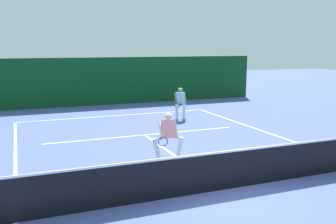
# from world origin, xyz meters

# --- Properties ---
(ground_plane) EXTENTS (80.00, 80.00, 0.00)m
(ground_plane) POSITION_xyz_m (0.00, 0.00, 0.00)
(ground_plane) COLOR #4C5CA6
(court_line_baseline_far) EXTENTS (9.80, 0.10, 0.01)m
(court_line_baseline_far) POSITION_xyz_m (0.00, 11.05, 0.00)
(court_line_baseline_far) COLOR white
(court_line_baseline_far) RESTS_ON ground_plane
(court_line_sideline_left) EXTENTS (0.10, 22.11, 0.01)m
(court_line_sideline_left) POSITION_xyz_m (-4.90, 0.00, 0.00)
(court_line_sideline_left) COLOR white
(court_line_sideline_left) RESTS_ON ground_plane
(court_line_service) EXTENTS (7.99, 0.10, 0.01)m
(court_line_service) POSITION_xyz_m (0.00, 6.38, 0.00)
(court_line_service) COLOR white
(court_line_service) RESTS_ON ground_plane
(court_line_centre) EXTENTS (0.10, 6.40, 0.01)m
(court_line_centre) POSITION_xyz_m (0.00, 3.20, 0.00)
(court_line_centre) COLOR white
(court_line_centre) RESTS_ON ground_plane
(tennis_net) EXTENTS (10.74, 0.09, 1.09)m
(tennis_net) POSITION_xyz_m (0.00, 0.00, 0.52)
(tennis_net) COLOR #1E4723
(tennis_net) RESTS_ON ground_plane
(player_near) EXTENTS (1.02, 0.89, 1.58)m
(player_near) POSITION_xyz_m (-0.48, 2.61, 0.86)
(player_near) COLOR silver
(player_near) RESTS_ON ground_plane
(player_far) EXTENTS (0.87, 0.83, 1.57)m
(player_far) POSITION_xyz_m (2.69, 8.91, 0.86)
(player_far) COLOR silver
(player_far) RESTS_ON ground_plane
(tennis_ball) EXTENTS (0.07, 0.07, 0.07)m
(tennis_ball) POSITION_xyz_m (1.20, 6.28, 0.03)
(tennis_ball) COLOR #D1E033
(tennis_ball) RESTS_ON ground_plane
(back_fence_windscreen) EXTENTS (20.88, 0.12, 2.90)m
(back_fence_windscreen) POSITION_xyz_m (0.00, 14.96, 1.45)
(back_fence_windscreen) COLOR #0D411C
(back_fence_windscreen) RESTS_ON ground_plane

